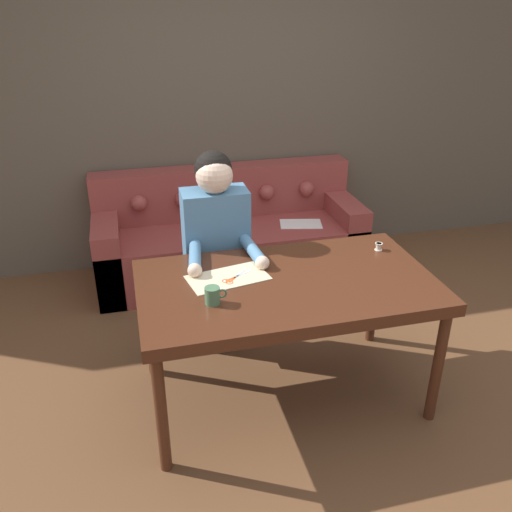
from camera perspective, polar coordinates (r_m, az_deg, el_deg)
ground_plane at (r=3.38m, az=4.96°, el=-13.84°), size 16.00×16.00×0.00m
wall_back at (r=4.60m, az=-2.62°, el=15.31°), size 8.00×0.06×2.60m
dining_table at (r=2.95m, az=3.25°, el=-3.81°), size 1.60×0.90×0.77m
couch at (r=4.51m, az=-2.87°, el=1.91°), size 2.15×0.77×0.86m
person at (r=3.41m, az=-4.16°, el=0.45°), size 0.46×0.62×1.33m
pattern_paper_main at (r=2.94m, az=-2.98°, el=-2.28°), size 0.47×0.31×0.00m
scissors at (r=2.92m, az=-2.48°, el=-2.44°), size 0.18×0.16×0.01m
mug at (r=2.69m, az=-4.57°, el=-4.16°), size 0.11×0.08×0.09m
thread_spool at (r=3.32m, az=12.78°, el=0.97°), size 0.04×0.04×0.05m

